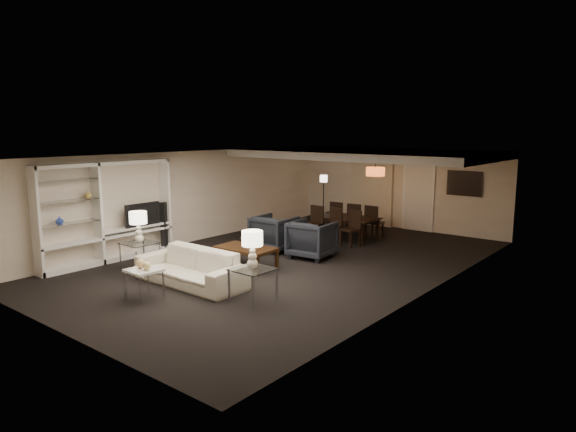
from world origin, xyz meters
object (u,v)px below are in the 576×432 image
at_px(chair_fl, 339,217).
at_px(floor_lamp, 323,201).
at_px(marble_table, 145,284).
at_px(chair_nl, 314,223).
at_px(sofa, 191,267).
at_px(side_table_right, 253,285).
at_px(floor_speaker, 164,226).
at_px(vase_amber, 88,194).
at_px(armchair_left, 274,233).
at_px(dining_table, 344,228).
at_px(chair_nm, 331,226).
at_px(armchair_right, 312,239).
at_px(vase_blue, 60,220).
at_px(coffee_table, 246,257).
at_px(table_lamp_right, 252,250).
at_px(television, 140,214).
at_px(pendant_light, 375,172).
at_px(chair_nr, 350,229).
at_px(side_table_left, 140,256).
at_px(chair_fr, 375,222).
at_px(table_lamp_left, 138,227).

relative_size(chair_fl, floor_lamp, 0.59).
bearing_deg(marble_table, chair_nl, 94.96).
height_order(sofa, marble_table, sofa).
xyz_separation_m(sofa, side_table_right, (1.70, 0.00, -0.04)).
bearing_deg(floor_speaker, vase_amber, -115.91).
height_order(marble_table, vase_amber, vase_amber).
bearing_deg(armchair_left, dining_table, -109.90).
bearing_deg(side_table_right, chair_nm, 108.30).
xyz_separation_m(armchair_right, vase_amber, (-3.49, -3.76, 1.19)).
xyz_separation_m(vase_blue, chair_fl, (2.37, 7.36, -0.67)).
relative_size(marble_table, floor_speaker, 0.44).
distance_m(armchair_right, vase_blue, 5.70).
bearing_deg(armchair_left, coffee_table, 106.35).
relative_size(table_lamp_right, television, 0.71).
height_order(pendant_light, chair_nm, pendant_light).
height_order(table_lamp_right, floor_speaker, table_lamp_right).
xyz_separation_m(television, chair_nr, (3.54, 4.03, -0.55)).
bearing_deg(table_lamp_right, chair_nm, 108.30).
relative_size(floor_speaker, chair_fl, 1.31).
bearing_deg(dining_table, vase_amber, -114.77).
bearing_deg(television, armchair_right, -54.89).
height_order(armchair_right, floor_speaker, floor_speaker).
distance_m(side_table_left, television, 1.62).
distance_m(chair_nm, chair_fr, 1.43).
bearing_deg(side_table_left, side_table_right, 0.00).
relative_size(side_table_left, dining_table, 0.36).
height_order(dining_table, floor_lamp, floor_lamp).
distance_m(coffee_table, vase_amber, 3.82).
bearing_deg(vase_blue, vase_amber, 90.00).
relative_size(armchair_left, side_table_left, 1.49).
height_order(sofa, chair_nm, chair_nm).
bearing_deg(chair_fr, chair_nr, 91.97).
bearing_deg(chair_nm, floor_lamp, 135.86).
bearing_deg(floor_speaker, vase_blue, -115.07).
bearing_deg(side_table_right, pendant_light, 99.14).
bearing_deg(side_table_right, vase_blue, -165.86).
relative_size(sofa, coffee_table, 1.82).
bearing_deg(dining_table, sofa, -89.29).
bearing_deg(chair_fr, side_table_right, 101.32).
relative_size(chair_nl, chair_nr, 1.00).
relative_size(table_lamp_left, table_lamp_right, 1.00).
height_order(armchair_left, television, television).
bearing_deg(pendant_light, coffee_table, -99.09).
bearing_deg(chair_nl, armchair_left, -97.19).
distance_m(pendant_light, side_table_right, 6.38).
bearing_deg(chair_fr, coffee_table, 83.57).
bearing_deg(side_table_left, floor_lamp, 88.45).
relative_size(vase_blue, chair_nm, 0.18).
bearing_deg(side_table_left, television, 143.25).
bearing_deg(chair_fr, floor_lamp, -13.08).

